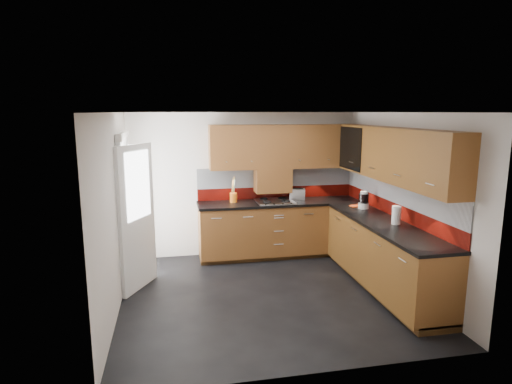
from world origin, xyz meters
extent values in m
cube|color=black|center=(0.00, 0.00, -0.01)|extent=(4.00, 3.80, 0.02)
cube|color=white|center=(0.00, 0.00, 2.45)|extent=(4.00, 3.80, 0.10)
cube|color=silver|center=(0.00, 1.84, 1.20)|extent=(4.00, 0.08, 2.64)
cube|color=silver|center=(0.00, -1.84, 1.20)|extent=(4.00, 0.08, 2.64)
cube|color=silver|center=(-1.94, 0.00, 1.20)|extent=(0.08, 3.80, 2.64)
cube|color=silver|center=(1.94, 0.00, 1.20)|extent=(0.08, 3.80, 2.64)
cube|color=#5A3114|center=(0.55, 1.50, 0.48)|extent=(2.70, 0.60, 0.95)
cube|color=brown|center=(1.60, -0.10, 0.48)|extent=(0.60, 2.60, 0.95)
cube|color=#442A13|center=(0.55, 1.53, 0.05)|extent=(2.70, 0.54, 0.10)
cube|color=#442A13|center=(1.63, -0.10, 0.05)|extent=(0.54, 2.60, 0.10)
cube|color=black|center=(0.54, 1.49, 0.92)|extent=(2.72, 0.62, 0.04)
cube|color=black|center=(1.59, -0.12, 0.92)|extent=(0.62, 2.60, 0.04)
cube|color=maroon|center=(0.55, 1.79, 1.04)|extent=(2.70, 0.02, 0.20)
cube|color=silver|center=(0.55, 1.79, 1.31)|extent=(2.70, 0.02, 0.34)
cube|color=maroon|center=(1.89, 0.20, 1.04)|extent=(0.02, 3.20, 0.20)
cube|color=silver|center=(1.89, 0.20, 1.31)|extent=(0.02, 3.20, 0.34)
cube|color=#5A3114|center=(0.65, 1.64, 1.84)|extent=(2.50, 0.33, 0.72)
cube|color=brown|center=(1.73, 0.04, 1.84)|extent=(0.33, 2.87, 0.72)
cube|color=silver|center=(0.50, 1.46, 1.63)|extent=(1.80, 0.01, 0.16)
cube|color=silver|center=(1.56, 0.00, 1.63)|extent=(0.01, 2.00, 0.16)
cube|color=#5A3114|center=(0.45, 1.64, 1.28)|extent=(0.60, 0.33, 0.40)
cube|color=black|center=(1.56, 1.07, 1.84)|extent=(0.01, 0.80, 0.66)
cube|color=#FFD18C|center=(1.87, 1.07, 1.84)|extent=(0.01, 0.76, 0.64)
cube|color=black|center=(1.73, 1.07, 1.86)|extent=(0.29, 0.76, 0.01)
cylinder|color=black|center=(1.73, 0.82, 1.96)|extent=(0.07, 0.07, 0.16)
cylinder|color=black|center=(1.73, 0.97, 1.96)|extent=(0.07, 0.07, 0.16)
cylinder|color=white|center=(1.73, 1.12, 1.96)|extent=(0.07, 0.07, 0.16)
cylinder|color=black|center=(1.73, 1.27, 1.96)|extent=(0.07, 0.07, 0.16)
cube|color=white|center=(-1.86, 0.90, 1.02)|extent=(0.06, 0.95, 2.04)
cube|color=white|center=(-1.68, 0.55, 1.00)|extent=(0.42, 0.73, 1.98)
cube|color=white|center=(-1.65, 0.55, 1.45)|extent=(0.28, 0.50, 0.90)
cube|color=silver|center=(0.45, 1.48, 0.95)|extent=(0.61, 0.52, 0.02)
torus|color=black|center=(0.29, 1.35, 0.98)|extent=(0.14, 0.14, 0.02)
torus|color=black|center=(0.61, 1.35, 0.98)|extent=(0.14, 0.14, 0.02)
torus|color=black|center=(0.29, 1.61, 0.98)|extent=(0.14, 0.14, 0.02)
torus|color=black|center=(0.61, 1.61, 0.98)|extent=(0.14, 0.14, 0.02)
cube|color=black|center=(0.45, 1.23, 0.96)|extent=(0.46, 0.04, 0.02)
cylinder|color=orange|center=(-0.22, 1.60, 1.02)|extent=(0.12, 0.12, 0.15)
cylinder|color=olive|center=(-0.22, 1.62, 1.20)|extent=(0.06, 0.03, 0.30)
cylinder|color=olive|center=(-0.21, 1.62, 1.19)|extent=(0.05, 0.04, 0.28)
cylinder|color=olive|center=(-0.22, 1.62, 1.21)|extent=(0.06, 0.02, 0.32)
cylinder|color=olive|center=(-0.20, 1.61, 1.18)|extent=(0.03, 0.05, 0.26)
cylinder|color=olive|center=(-0.23, 1.62, 1.20)|extent=(0.05, 0.04, 0.29)
cube|color=silver|center=(0.87, 1.61, 1.03)|extent=(0.30, 0.23, 0.18)
cube|color=black|center=(0.87, 1.61, 1.13)|extent=(0.20, 0.07, 0.01)
cube|color=black|center=(0.87, 1.65, 1.13)|extent=(0.20, 0.07, 0.01)
cylinder|color=white|center=(1.68, 0.74, 0.98)|extent=(0.16, 0.16, 0.09)
cylinder|color=black|center=(1.68, 0.74, 1.10)|extent=(0.15, 0.15, 0.14)
cylinder|color=white|center=(1.68, 0.74, 1.19)|extent=(0.11, 0.11, 0.04)
cylinder|color=white|center=(1.69, -0.21, 1.06)|extent=(0.15, 0.15, 0.24)
cube|color=#DE4818|center=(1.61, 0.89, 0.95)|extent=(0.17, 0.15, 0.02)
camera|label=1|loc=(-1.20, -5.24, 2.41)|focal=30.00mm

